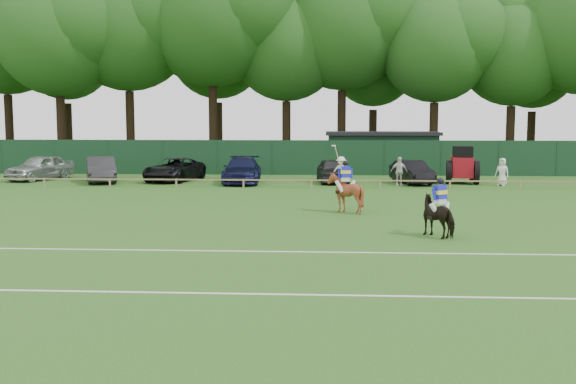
# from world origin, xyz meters

# --- Properties ---
(ground) EXTENTS (160.00, 160.00, 0.00)m
(ground) POSITION_xyz_m (0.00, 0.00, 0.00)
(ground) COLOR #1E4C14
(ground) RESTS_ON ground
(horse_dark) EXTENTS (1.62, 1.82, 1.43)m
(horse_dark) POSITION_xyz_m (5.79, 2.01, 0.71)
(horse_dark) COLOR black
(horse_dark) RESTS_ON ground
(horse_chestnut) EXTENTS (1.58, 1.73, 1.70)m
(horse_chestnut) POSITION_xyz_m (2.70, 7.81, 0.85)
(horse_chestnut) COLOR maroon
(horse_chestnut) RESTS_ON ground
(sedan_silver) EXTENTS (3.68, 5.23, 1.65)m
(sedan_silver) POSITION_xyz_m (-16.99, 22.03, 0.83)
(sedan_silver) COLOR #B0B3B5
(sedan_silver) RESTS_ON ground
(sedan_grey) EXTENTS (3.36, 5.16, 1.61)m
(sedan_grey) POSITION_xyz_m (-12.49, 20.83, 0.80)
(sedan_grey) COLOR #2E2E30
(sedan_grey) RESTS_ON ground
(suv_black) EXTENTS (3.60, 5.77, 1.49)m
(suv_black) POSITION_xyz_m (-7.98, 21.83, 0.74)
(suv_black) COLOR black
(suv_black) RESTS_ON ground
(sedan_navy) EXTENTS (2.55, 5.64, 1.60)m
(sedan_navy) POSITION_xyz_m (-3.44, 20.87, 0.80)
(sedan_navy) COLOR #111335
(sedan_navy) RESTS_ON ground
(hatch_grey) EXTENTS (2.25, 4.60, 1.51)m
(hatch_grey) POSITION_xyz_m (2.25, 21.35, 0.76)
(hatch_grey) COLOR #29292B
(hatch_grey) RESTS_ON ground
(estate_black) EXTENTS (2.56, 4.61, 1.44)m
(estate_black) POSITION_xyz_m (7.20, 20.96, 0.72)
(estate_black) COLOR black
(estate_black) RESTS_ON ground
(spectator_left) EXTENTS (1.16, 0.70, 1.75)m
(spectator_left) POSITION_xyz_m (2.75, 19.57, 0.88)
(spectator_left) COLOR white
(spectator_left) RESTS_ON ground
(spectator_mid) EXTENTS (1.08, 0.60, 1.75)m
(spectator_mid) POSITION_xyz_m (6.24, 19.54, 0.88)
(spectator_mid) COLOR silver
(spectator_mid) RESTS_ON ground
(spectator_right) EXTENTS (0.98, 0.90, 1.68)m
(spectator_right) POSITION_xyz_m (12.44, 19.93, 0.84)
(spectator_right) COLOR white
(spectator_right) RESTS_ON ground
(rider_dark) EXTENTS (0.83, 0.67, 1.41)m
(rider_dark) POSITION_xyz_m (5.79, 2.00, 1.39)
(rider_dark) COLOR silver
(rider_dark) RESTS_ON ground
(rider_chestnut) EXTENTS (0.95, 0.54, 2.05)m
(rider_chestnut) POSITION_xyz_m (2.70, 7.80, 1.61)
(rider_chestnut) COLOR silver
(rider_chestnut) RESTS_ON ground
(pitch_lines) EXTENTS (60.00, 5.10, 0.01)m
(pitch_lines) POSITION_xyz_m (0.00, -3.50, 0.01)
(pitch_lines) COLOR silver
(pitch_lines) RESTS_ON ground
(pitch_rail) EXTENTS (62.10, 0.10, 0.50)m
(pitch_rail) POSITION_xyz_m (0.00, 18.00, 0.45)
(pitch_rail) COLOR #997F5B
(pitch_rail) RESTS_ON ground
(perimeter_fence) EXTENTS (92.08, 0.08, 2.50)m
(perimeter_fence) POSITION_xyz_m (0.00, 27.00, 1.25)
(perimeter_fence) COLOR #14351E
(perimeter_fence) RESTS_ON ground
(utility_shed) EXTENTS (8.40, 4.40, 3.04)m
(utility_shed) POSITION_xyz_m (6.00, 30.00, 1.54)
(utility_shed) COLOR #14331E
(utility_shed) RESTS_ON ground
(tree_row) EXTENTS (96.00, 12.00, 21.00)m
(tree_row) POSITION_xyz_m (2.00, 35.00, 0.00)
(tree_row) COLOR #26561C
(tree_row) RESTS_ON ground
(tractor) EXTENTS (2.17, 2.98, 2.34)m
(tractor) POSITION_xyz_m (10.34, 21.35, 1.11)
(tractor) COLOR maroon
(tractor) RESTS_ON ground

